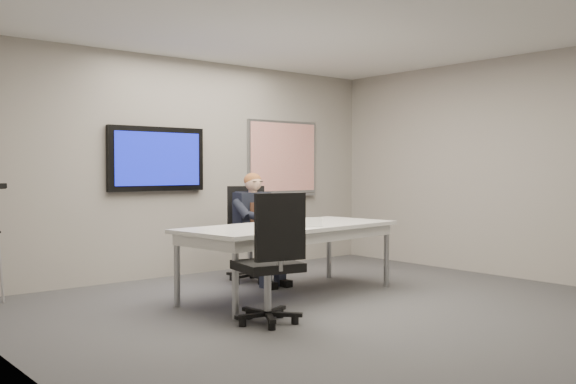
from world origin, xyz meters
TOP-DOWN VIEW (x-y plane):
  - floor at (0.00, 0.00)m, footprint 6.00×6.00m
  - ceiling at (0.00, 0.00)m, footprint 6.00×6.00m
  - wall_back at (0.00, 3.00)m, footprint 6.00×0.02m
  - wall_left at (-3.00, 0.00)m, footprint 0.02×6.00m
  - wall_right at (3.00, 0.00)m, footprint 0.02×6.00m
  - conference_table at (0.06, 1.03)m, footprint 2.60×1.31m
  - tv_display at (-0.50, 2.95)m, footprint 1.30×0.09m
  - whiteboard at (1.55, 2.97)m, footprint 1.25×0.08m
  - office_chair_far at (0.28, 2.08)m, footprint 0.73×0.73m
  - office_chair_near at (-0.89, 0.17)m, footprint 0.66×0.66m
  - seated_person at (0.26, 1.82)m, footprint 0.44×0.75m
  - laptop at (0.19, 1.28)m, footprint 0.38×0.37m
  - name_tent at (0.05, 0.71)m, footprint 0.26×0.16m
  - pen at (0.13, 0.72)m, footprint 0.03×0.14m

SIDE VIEW (x-z plane):
  - floor at x=0.00m, z-range -0.01..0.01m
  - office_chair_far at x=0.28m, z-range -0.22..0.94m
  - office_chair_near at x=-0.89m, z-range -0.22..0.95m
  - seated_person at x=0.26m, z-range -0.13..1.20m
  - conference_table at x=0.06m, z-range 0.30..1.07m
  - pen at x=0.13m, z-range 0.77..0.78m
  - name_tent at x=0.05m, z-range 0.77..0.87m
  - laptop at x=0.19m, z-range 0.71..0.96m
  - wall_back at x=0.00m, z-range 0.00..2.80m
  - wall_left at x=-3.00m, z-range 0.00..2.80m
  - wall_right at x=3.00m, z-range 0.00..2.80m
  - tv_display at x=-0.50m, z-range 1.10..1.90m
  - whiteboard at x=1.55m, z-range 0.98..2.08m
  - ceiling at x=0.00m, z-range 2.79..2.81m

